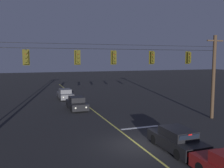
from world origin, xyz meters
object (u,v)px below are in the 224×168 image
object	(u,v)px
traffic_light_right_inner	(152,57)
traffic_light_rightmost	(189,58)
traffic_light_leftmost	(26,57)
car_waiting_near_lane	(177,140)
car_oncoming_lead	(77,103)
traffic_light_centre	(114,57)
car_oncoming_trailing	(65,94)
traffic_light_left_inner	(78,57)

from	to	relation	value
traffic_light_right_inner	traffic_light_rightmost	bearing A→B (deg)	0.00
traffic_light_leftmost	car_waiting_near_lane	size ratio (longest dim) A/B	0.28
car_waiting_near_lane	car_oncoming_lead	distance (m)	14.61
traffic_light_centre	car_waiting_near_lane	bearing A→B (deg)	-70.44
traffic_light_right_inner	car_oncoming_trailing	xyz separation A→B (m)	(-4.95, 15.85, -5.10)
traffic_light_left_inner	traffic_light_right_inner	xyz separation A→B (m)	(6.33, 0.00, 0.00)
traffic_light_leftmost	car_waiting_near_lane	bearing A→B (deg)	-33.63
traffic_light_right_inner	car_waiting_near_lane	xyz separation A→B (m)	(-1.38, -5.73, -5.10)
car_oncoming_lead	traffic_light_leftmost	bearing A→B (deg)	-121.56
traffic_light_right_inner	traffic_light_left_inner	bearing A→B (deg)	180.00
traffic_light_centre	car_oncoming_lead	xyz separation A→B (m)	(-1.37, 8.48, -5.10)
traffic_light_rightmost	car_oncoming_trailing	bearing A→B (deg)	118.51
traffic_light_centre	car_waiting_near_lane	distance (m)	7.94
traffic_light_leftmost	traffic_light_right_inner	distance (m)	10.00
traffic_light_left_inner	car_oncoming_lead	bearing A→B (deg)	79.68
traffic_light_right_inner	car_oncoming_trailing	bearing A→B (deg)	107.35
traffic_light_centre	car_oncoming_trailing	xyz separation A→B (m)	(-1.54, 15.85, -5.10)
traffic_light_centre	traffic_light_right_inner	distance (m)	3.42
car_oncoming_trailing	traffic_light_centre	bearing A→B (deg)	-84.47
car_oncoming_lead	car_oncoming_trailing	bearing A→B (deg)	91.28
traffic_light_right_inner	car_oncoming_lead	size ratio (longest dim) A/B	0.28
traffic_light_left_inner	traffic_light_rightmost	world-z (taller)	same
traffic_light_left_inner	traffic_light_right_inner	size ratio (longest dim) A/B	1.00
traffic_light_centre	traffic_light_right_inner	size ratio (longest dim) A/B	1.00
car_oncoming_lead	car_oncoming_trailing	size ratio (longest dim) A/B	1.00
traffic_light_leftmost	car_waiting_near_lane	distance (m)	11.54
traffic_light_right_inner	car_waiting_near_lane	distance (m)	7.79
traffic_light_right_inner	car_waiting_near_lane	world-z (taller)	traffic_light_right_inner
traffic_light_centre	traffic_light_left_inner	bearing A→B (deg)	180.00
traffic_light_left_inner	car_waiting_near_lane	distance (m)	9.13
car_waiting_near_lane	traffic_light_right_inner	bearing A→B (deg)	76.43
traffic_light_right_inner	traffic_light_rightmost	xyz separation A→B (m)	(3.66, 0.00, 0.00)
traffic_light_rightmost	car_waiting_near_lane	world-z (taller)	traffic_light_rightmost
traffic_light_leftmost	traffic_light_centre	xyz separation A→B (m)	(6.58, 0.00, 0.00)
traffic_light_leftmost	traffic_light_right_inner	world-z (taller)	same
traffic_light_rightmost	car_oncoming_lead	distance (m)	13.01
car_waiting_near_lane	car_oncoming_lead	xyz separation A→B (m)	(-3.41, 14.21, -0.00)
traffic_light_rightmost	traffic_light_centre	bearing A→B (deg)	180.00
traffic_light_leftmost	traffic_light_right_inner	bearing A→B (deg)	0.00
traffic_light_left_inner	car_oncoming_lead	xyz separation A→B (m)	(1.54, 8.48, -5.10)
traffic_light_left_inner	traffic_light_centre	bearing A→B (deg)	0.00
traffic_light_left_inner	traffic_light_centre	xyz separation A→B (m)	(2.91, 0.00, 0.00)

